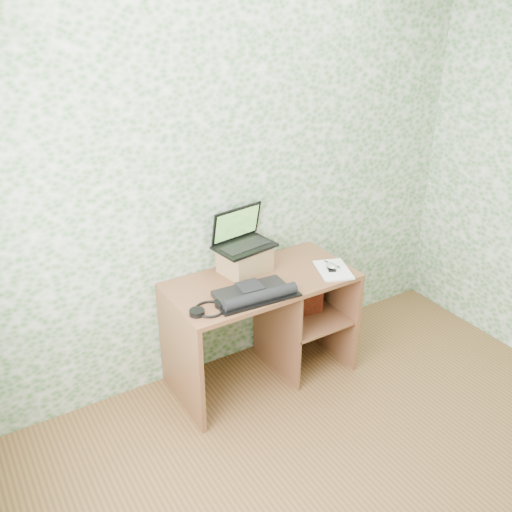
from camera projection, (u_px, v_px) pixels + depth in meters
wall_back at (236, 183)px, 3.60m from camera, size 3.50×0.00×3.50m
desk at (269, 310)px, 3.79m from camera, size 1.20×0.60×0.75m
riser at (245, 260)px, 3.66m from camera, size 0.32×0.28×0.17m
laptop at (241, 237)px, 3.63m from camera, size 0.40×0.31×0.25m
keyboard at (255, 294)px, 3.40m from camera, size 0.52×0.29×0.07m
headphones at (210, 309)px, 3.27m from camera, size 0.25×0.19×0.03m
notepad at (333, 270)px, 3.71m from camera, size 0.28×0.33×0.01m
mouse at (331, 267)px, 3.70m from camera, size 0.09×0.11×0.03m
pen at (332, 264)px, 3.76m from camera, size 0.03×0.13×0.01m
red_box at (303, 292)px, 3.85m from camera, size 0.28×0.13×0.33m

